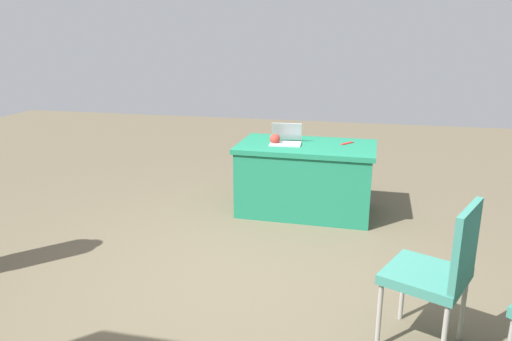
{
  "coord_description": "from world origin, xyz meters",
  "views": [
    {
      "loc": [
        -0.84,
        3.13,
        1.85
      ],
      "look_at": [
        -0.11,
        -0.1,
        0.9
      ],
      "focal_mm": 33.84,
      "sensor_mm": 36.0,
      "label": 1
    }
  ],
  "objects_px": {
    "table_foreground": "(306,178)",
    "scissors_red": "(347,143)",
    "chair_near_front": "(439,268)",
    "laptop_silver": "(286,140)",
    "yarn_ball": "(275,139)"
  },
  "relations": [
    {
      "from": "table_foreground",
      "to": "scissors_red",
      "type": "distance_m",
      "value": 0.56
    },
    {
      "from": "chair_near_front",
      "to": "scissors_red",
      "type": "bearing_deg",
      "value": 39.75
    },
    {
      "from": "table_foreground",
      "to": "chair_near_front",
      "type": "xyz_separation_m",
      "value": [
        -1.04,
        2.17,
        0.17
      ]
    },
    {
      "from": "laptop_silver",
      "to": "scissors_red",
      "type": "height_order",
      "value": "laptop_silver"
    },
    {
      "from": "table_foreground",
      "to": "chair_near_front",
      "type": "height_order",
      "value": "chair_near_front"
    },
    {
      "from": "chair_near_front",
      "to": "laptop_silver",
      "type": "xyz_separation_m",
      "value": [
        1.26,
        -2.16,
        0.24
      ]
    },
    {
      "from": "table_foreground",
      "to": "chair_near_front",
      "type": "relative_size",
      "value": 1.52
    },
    {
      "from": "laptop_silver",
      "to": "scissors_red",
      "type": "bearing_deg",
      "value": -171.35
    },
    {
      "from": "laptop_silver",
      "to": "chair_near_front",
      "type": "bearing_deg",
      "value": 115.84
    },
    {
      "from": "laptop_silver",
      "to": "yarn_ball",
      "type": "xyz_separation_m",
      "value": [
        0.11,
        0.04,
        0.02
      ]
    },
    {
      "from": "chair_near_front",
      "to": "yarn_ball",
      "type": "relative_size",
      "value": 8.64
    },
    {
      "from": "table_foreground",
      "to": "yarn_ball",
      "type": "height_order",
      "value": "yarn_ball"
    },
    {
      "from": "table_foreground",
      "to": "laptop_silver",
      "type": "bearing_deg",
      "value": 3.61
    },
    {
      "from": "table_foreground",
      "to": "laptop_silver",
      "type": "relative_size",
      "value": 4.23
    },
    {
      "from": "chair_near_front",
      "to": "scissors_red",
      "type": "relative_size",
      "value": 5.22
    }
  ]
}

